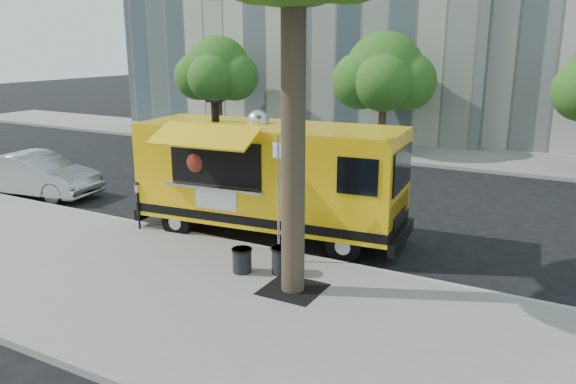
{
  "coord_description": "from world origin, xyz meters",
  "views": [
    {
      "loc": [
        7.7,
        -12.31,
        5.15
      ],
      "look_at": [
        0.95,
        0.0,
        1.39
      ],
      "focal_mm": 35.0,
      "sensor_mm": 36.0,
      "label": 1
    }
  ],
  "objects_px": {
    "far_tree_a": "(218,69)",
    "far_tree_b": "(384,72)",
    "parking_meter": "(138,200)",
    "sedan": "(37,175)",
    "food_truck": "(268,176)",
    "sign_post": "(278,191)",
    "trash_bin_right": "(242,259)",
    "trash_bin_left": "(282,259)"
  },
  "relations": [
    {
      "from": "food_truck",
      "to": "sedan",
      "type": "xyz_separation_m",
      "value": [
        -9.17,
        -0.17,
        -0.96
      ]
    },
    {
      "from": "sign_post",
      "to": "trash_bin_right",
      "type": "relative_size",
      "value": 5.41
    },
    {
      "from": "far_tree_a",
      "to": "trash_bin_right",
      "type": "xyz_separation_m",
      "value": [
        11.16,
        -14.83,
        -3.33
      ]
    },
    {
      "from": "far_tree_b",
      "to": "trash_bin_right",
      "type": "relative_size",
      "value": 9.92
    },
    {
      "from": "sign_post",
      "to": "trash_bin_right",
      "type": "height_order",
      "value": "sign_post"
    },
    {
      "from": "far_tree_b",
      "to": "parking_meter",
      "type": "bearing_deg",
      "value": -98.1
    },
    {
      "from": "far_tree_b",
      "to": "sedan",
      "type": "xyz_separation_m",
      "value": [
        -7.91,
        -12.7,
        -3.09
      ]
    },
    {
      "from": "parking_meter",
      "to": "trash_bin_left",
      "type": "distance_m",
      "value": 5.06
    },
    {
      "from": "food_truck",
      "to": "sign_post",
      "type": "bearing_deg",
      "value": -58.73
    },
    {
      "from": "far_tree_a",
      "to": "food_truck",
      "type": "relative_size",
      "value": 0.71
    },
    {
      "from": "far_tree_b",
      "to": "trash_bin_left",
      "type": "bearing_deg",
      "value": -78.69
    },
    {
      "from": "sign_post",
      "to": "trash_bin_left",
      "type": "xyz_separation_m",
      "value": [
        0.42,
        -0.59,
        -1.38
      ]
    },
    {
      "from": "parking_meter",
      "to": "far_tree_a",
      "type": "bearing_deg",
      "value": 117.15
    },
    {
      "from": "parking_meter",
      "to": "trash_bin_right",
      "type": "height_order",
      "value": "parking_meter"
    },
    {
      "from": "parking_meter",
      "to": "sedan",
      "type": "bearing_deg",
      "value": 167.14
    },
    {
      "from": "parking_meter",
      "to": "sedan",
      "type": "height_order",
      "value": "parking_meter"
    },
    {
      "from": "parking_meter",
      "to": "trash_bin_right",
      "type": "xyz_separation_m",
      "value": [
        4.16,
        -1.18,
        -0.53
      ]
    },
    {
      "from": "far_tree_b",
      "to": "sign_post",
      "type": "xyz_separation_m",
      "value": [
        2.55,
        -14.25,
        -1.98
      ]
    },
    {
      "from": "trash_bin_right",
      "to": "far_tree_b",
      "type": "bearing_deg",
      "value": 98.07
    },
    {
      "from": "far_tree_b",
      "to": "sedan",
      "type": "bearing_deg",
      "value": -121.92
    },
    {
      "from": "sign_post",
      "to": "far_tree_b",
      "type": "bearing_deg",
      "value": 100.15
    },
    {
      "from": "far_tree_b",
      "to": "sedan",
      "type": "distance_m",
      "value": 15.28
    },
    {
      "from": "far_tree_a",
      "to": "far_tree_b",
      "type": "xyz_separation_m",
      "value": [
        9.0,
        0.4,
        0.06
      ]
    },
    {
      "from": "food_truck",
      "to": "sedan",
      "type": "distance_m",
      "value": 9.22
    },
    {
      "from": "far_tree_b",
      "to": "sign_post",
      "type": "relative_size",
      "value": 1.83
    },
    {
      "from": "far_tree_b",
      "to": "food_truck",
      "type": "xyz_separation_m",
      "value": [
        1.26,
        -12.53,
        -2.13
      ]
    },
    {
      "from": "far_tree_b",
      "to": "sedan",
      "type": "relative_size",
      "value": 1.22
    },
    {
      "from": "far_tree_b",
      "to": "parking_meter",
      "type": "relative_size",
      "value": 4.12
    },
    {
      "from": "sedan",
      "to": "trash_bin_right",
      "type": "distance_m",
      "value": 10.39
    },
    {
      "from": "food_truck",
      "to": "trash_bin_right",
      "type": "height_order",
      "value": "food_truck"
    },
    {
      "from": "sedan",
      "to": "trash_bin_right",
      "type": "xyz_separation_m",
      "value": [
        10.07,
        -2.53,
        -0.29
      ]
    },
    {
      "from": "far_tree_b",
      "to": "trash_bin_right",
      "type": "height_order",
      "value": "far_tree_b"
    },
    {
      "from": "far_tree_a",
      "to": "sedan",
      "type": "height_order",
      "value": "far_tree_a"
    },
    {
      "from": "sedan",
      "to": "far_tree_b",
      "type": "bearing_deg",
      "value": -39.36
    },
    {
      "from": "far_tree_b",
      "to": "far_tree_a",
      "type": "bearing_deg",
      "value": -177.46
    },
    {
      "from": "far_tree_a",
      "to": "far_tree_b",
      "type": "relative_size",
      "value": 0.97
    },
    {
      "from": "trash_bin_right",
      "to": "far_tree_a",
      "type": "bearing_deg",
      "value": 126.97
    },
    {
      "from": "food_truck",
      "to": "sedan",
      "type": "height_order",
      "value": "food_truck"
    },
    {
      "from": "sign_post",
      "to": "trash_bin_left",
      "type": "distance_m",
      "value": 1.56
    },
    {
      "from": "far_tree_a",
      "to": "sign_post",
      "type": "distance_m",
      "value": 18.14
    },
    {
      "from": "far_tree_b",
      "to": "food_truck",
      "type": "bearing_deg",
      "value": -84.27
    },
    {
      "from": "sedan",
      "to": "trash_bin_left",
      "type": "relative_size",
      "value": 7.51
    }
  ]
}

